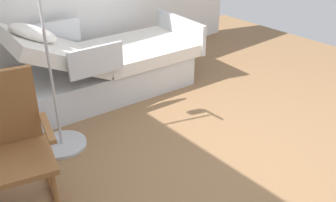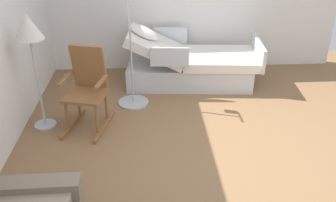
# 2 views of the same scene
# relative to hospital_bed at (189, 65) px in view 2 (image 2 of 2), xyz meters

# --- Properties ---
(ground_plane) EXTENTS (6.71, 6.71, 0.00)m
(ground_plane) POSITION_rel_hospital_bed_xyz_m (-2.01, -0.11, -0.30)
(ground_plane) COLOR olive
(hospital_bed) EXTENTS (1.13, 2.15, 1.01)m
(hospital_bed) POSITION_rel_hospital_bed_xyz_m (0.00, 0.00, 0.00)
(hospital_bed) COLOR silver
(hospital_bed) RESTS_ON ground
(rocking_chair) EXTENTS (0.85, 0.64, 1.05)m
(rocking_chair) POSITION_rel_hospital_bed_xyz_m (-1.21, 1.44, 0.20)
(rocking_chair) COLOR brown
(rocking_chair) RESTS_ON ground
(floor_lamp) EXTENTS (0.34, 0.34, 1.48)m
(floor_lamp) POSITION_rel_hospital_bed_xyz_m (-1.24, 2.02, 0.93)
(floor_lamp) COLOR #B2B5BA
(floor_lamp) RESTS_ON ground
(iv_pole) EXTENTS (0.44, 0.44, 1.69)m
(iv_pole) POSITION_rel_hospital_bed_xyz_m (-0.67, 0.89, -0.05)
(iv_pole) COLOR #B2B5BA
(iv_pole) RESTS_ON ground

